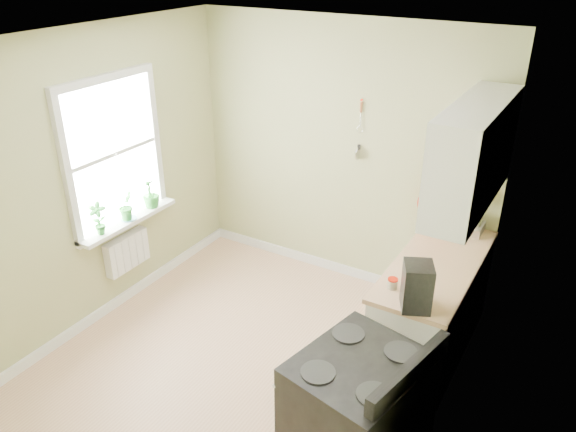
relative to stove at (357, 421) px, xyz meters
The scene contains 21 objects.
floor 1.47m from the stove, 157.53° to the left, with size 3.20×3.60×0.02m, color tan.
ceiling 2.61m from the stove, 157.53° to the left, with size 3.20×3.60×0.02m, color white.
wall_back 2.80m from the stove, 118.65° to the left, with size 3.20×0.02×2.70m, color tan.
wall_left 3.06m from the stove, 169.63° to the left, with size 0.02×3.60×2.70m, color tan.
wall_right 1.05m from the stove, 57.84° to the left, with size 0.02×3.60×2.70m, color tan.
base_cabinets 1.53m from the stove, 89.17° to the left, with size 0.60×1.60×0.87m, color white.
countertop 1.58m from the stove, 89.54° to the left, with size 0.64×1.60×0.04m, color #E9B98E.
upper_cabinets 2.12m from the stove, 84.83° to the left, with size 0.35×1.40×0.80m, color white.
window 3.16m from the stove, 163.85° to the left, with size 0.06×1.14×1.44m.
window_sill 2.93m from the stove, 163.45° to the left, with size 0.18×1.14×0.04m, color white.
radiator 2.92m from the stove, 164.56° to the left, with size 0.12×0.50×0.35m, color white.
wall_utensils 2.76m from the stove, 115.03° to the left, with size 0.02×0.14×0.58m.
stove is the anchor object (origin of this frame).
stand_mixer 2.35m from the stove, 87.38° to the left, with size 0.22×0.37×0.43m.
kettle 2.31m from the stove, 95.45° to the left, with size 0.19×0.11×0.19m.
coffee_maker 1.01m from the stove, 86.00° to the left, with size 0.28×0.29×0.36m.
red_tray 2.34m from the stove, 95.78° to the left, with size 0.37×0.37×0.02m, color red.
jar 1.09m from the stove, 99.85° to the left, with size 0.08×0.08×0.09m.
plant_a 2.87m from the stove, behind, with size 0.16×0.11×0.31m, color #1F621F.
plant_b 2.95m from the stove, 163.59° to the left, with size 0.16×0.13×0.29m, color #1F621F.
plant_c 3.06m from the stove, 157.55° to the left, with size 0.17×0.17×0.30m, color #1F621F.
Camera 1 is at (2.25, -3.05, 3.31)m, focal length 35.00 mm.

